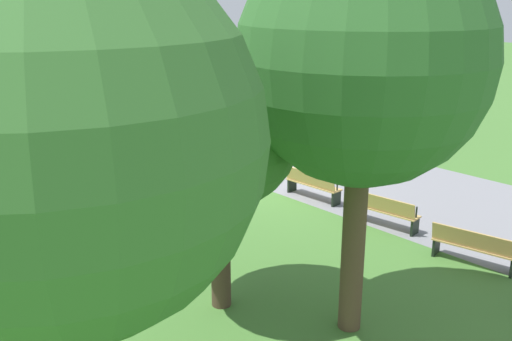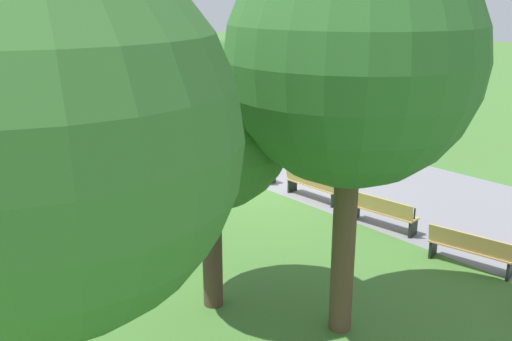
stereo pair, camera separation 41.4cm
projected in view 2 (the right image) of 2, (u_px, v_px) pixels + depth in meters
name	position (u px, v px, depth m)	size (l,w,h in m)	color
ground_plane	(283.00, 187.00, 18.23)	(120.00, 120.00, 0.00)	#477A33
path_paving	(336.00, 172.00, 19.82)	(44.76, 6.13, 0.01)	gray
bench_0	(24.00, 114.00, 26.84)	(1.90, 1.13, 0.89)	tan
bench_1	(65.00, 120.00, 25.57)	(1.91, 1.02, 0.89)	tan
bench_2	(108.00, 128.00, 24.15)	(1.92, 0.91, 0.89)	tan
bench_3	(152.00, 137.00, 22.57)	(1.91, 0.79, 0.89)	tan
bench_4	(200.00, 149.00, 20.86)	(1.90, 0.66, 0.89)	tan
bench_5	(253.00, 164.00, 19.01)	(1.87, 0.54, 0.89)	tan
bench_6	(312.00, 184.00, 17.04)	(1.87, 0.54, 0.89)	tan
bench_7	(382.00, 211.00, 14.96)	(1.90, 0.66, 0.89)	tan
bench_8	(470.00, 249.00, 12.77)	(1.91, 0.79, 0.89)	tan
tree_1	(353.00, 60.00, 9.14)	(4.20, 4.20, 7.05)	brown
tree_2	(43.00, 139.00, 6.11)	(4.37, 4.37, 6.66)	#4C3828
tree_3	(209.00, 128.00, 10.34)	(3.10, 3.10, 5.19)	#4C3828
lamp_post	(95.00, 60.00, 27.19)	(0.32, 0.32, 4.15)	black
kiosk	(349.00, 91.00, 26.64)	(3.73, 3.36, 3.05)	#4C515B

